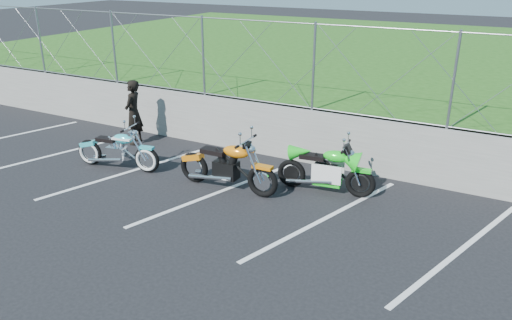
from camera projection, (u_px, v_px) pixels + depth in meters
The scene contains 9 objects.
ground at pixel (192, 211), 9.68m from camera, with size 90.00×90.00×0.00m, color black.
retaining_wall at pixel (273, 130), 12.31m from camera, with size 30.00×0.22×1.30m, color slate.
grass_field at pixel (382, 64), 20.49m from camera, with size 30.00×20.00×1.30m, color #215015.
chain_link_fence at pixel (274, 63), 11.71m from camera, with size 28.00×0.03×2.00m.
parking_lines at pixel (271, 204), 9.97m from camera, with size 18.29×4.31×0.01m.
cruiser_turquoise at pixel (119, 151), 11.55m from camera, with size 2.14×0.67×1.07m.
naked_orange at pixel (228, 168), 10.44m from camera, with size 2.35×0.80×1.17m.
sportbike_green at pixel (327, 171), 10.33m from camera, with size 2.09×0.74×1.08m.
person_standing at pixel (134, 112), 13.04m from camera, with size 0.62×0.41×1.71m, color black.
Camera 1 is at (5.20, -7.01, 4.48)m, focal length 35.00 mm.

